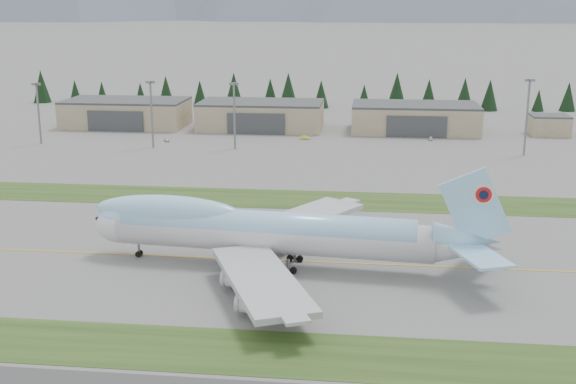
# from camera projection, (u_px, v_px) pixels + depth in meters

# --- Properties ---
(ground) EXTENTS (7000.00, 7000.00, 0.00)m
(ground) POSITION_uv_depth(u_px,v_px,m) (223.00, 258.00, 140.47)
(ground) COLOR slate
(ground) RESTS_ON ground
(grass_strip_near) EXTENTS (400.00, 14.00, 0.08)m
(grass_strip_near) POSITION_uv_depth(u_px,v_px,m) (170.00, 348.00, 103.94)
(grass_strip_near) COLOR #263F16
(grass_strip_near) RESTS_ON ground
(grass_strip_far) EXTENTS (400.00, 18.00, 0.08)m
(grass_strip_far) POSITION_uv_depth(u_px,v_px,m) (258.00, 198.00, 183.72)
(grass_strip_far) COLOR #263F16
(grass_strip_far) RESTS_ON ground
(taxiway_line_main) EXTENTS (400.00, 0.40, 0.02)m
(taxiway_line_main) POSITION_uv_depth(u_px,v_px,m) (223.00, 258.00, 140.47)
(taxiway_line_main) COLOR gold
(taxiway_line_main) RESTS_ON ground
(boeing_747_freighter) EXTENTS (79.36, 68.23, 20.89)m
(boeing_747_freighter) POSITION_uv_depth(u_px,v_px,m) (268.00, 231.00, 134.77)
(boeing_747_freighter) COLOR silver
(boeing_747_freighter) RESTS_ON ground
(hangar_left) EXTENTS (48.00, 26.60, 10.80)m
(hangar_left) POSITION_uv_depth(u_px,v_px,m) (126.00, 113.00, 290.85)
(hangar_left) COLOR gray
(hangar_left) RESTS_ON ground
(hangar_center) EXTENTS (48.00, 26.60, 10.80)m
(hangar_center) POSITION_uv_depth(u_px,v_px,m) (261.00, 115.00, 284.83)
(hangar_center) COLOR gray
(hangar_center) RESTS_ON ground
(hangar_right) EXTENTS (48.00, 26.60, 10.80)m
(hangar_right) POSITION_uv_depth(u_px,v_px,m) (415.00, 118.00, 278.26)
(hangar_right) COLOR gray
(hangar_right) RESTS_ON ground
(control_shed) EXTENTS (14.00, 12.00, 7.60)m
(control_shed) POSITION_uv_depth(u_px,v_px,m) (549.00, 125.00, 271.37)
(control_shed) COLOR gray
(control_shed) RESTS_ON ground
(floodlight_masts) EXTENTS (169.21, 5.64, 24.80)m
(floodlight_masts) POSITION_uv_depth(u_px,v_px,m) (238.00, 102.00, 242.32)
(floodlight_masts) COLOR slate
(floodlight_masts) RESTS_ON ground
(service_vehicle_a) EXTENTS (2.87, 3.52, 1.13)m
(service_vehicle_a) POSITION_uv_depth(u_px,v_px,m) (167.00, 141.00, 259.55)
(service_vehicle_a) COLOR silver
(service_vehicle_a) RESTS_ON ground
(service_vehicle_b) EXTENTS (4.19, 2.25, 1.31)m
(service_vehicle_b) POSITION_uv_depth(u_px,v_px,m) (305.00, 139.00, 263.78)
(service_vehicle_b) COLOR #BED936
(service_vehicle_b) RESTS_ON ground
(service_vehicle_c) EXTENTS (1.91, 3.86, 1.08)m
(service_vehicle_c) POSITION_uv_depth(u_px,v_px,m) (431.00, 140.00, 261.90)
(service_vehicle_c) COLOR #AFAFB4
(service_vehicle_c) RESTS_ON ground
(conifer_belt) EXTENTS (279.54, 16.01, 16.89)m
(conifer_belt) POSITION_uv_depth(u_px,v_px,m) (314.00, 92.00, 342.21)
(conifer_belt) COLOR black
(conifer_belt) RESTS_ON ground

